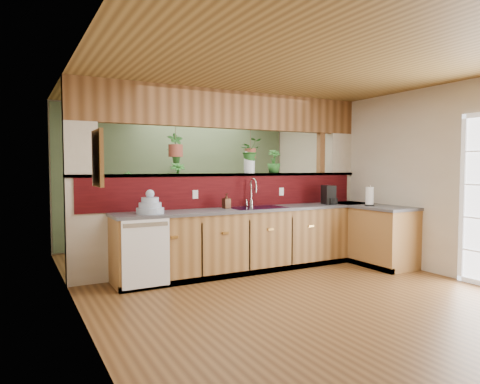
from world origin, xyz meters
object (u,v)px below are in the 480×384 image
faucet (252,191)px  dish_stack (150,206)px  soap_dispenser (226,201)px  glass_jar (249,161)px  shelving_console (153,221)px  coffee_maker (329,196)px  paper_towel (370,197)px

faucet → dish_stack: bearing=-171.6°
dish_stack → soap_dispenser: bearing=8.3°
dish_stack → glass_jar: bearing=15.0°
glass_jar → shelving_console: bearing=116.4°
faucet → coffee_maker: bearing=-9.4°
soap_dispenser → paper_towel: 2.19m
dish_stack → soap_dispenser: 1.16m
faucet → paper_towel: size_ratio=1.39×
coffee_maker → paper_towel: size_ratio=0.98×
faucet → paper_towel: faucet is taller
shelving_console → paper_towel: bearing=-42.9°
dish_stack → paper_towel: bearing=-8.5°
glass_jar → faucet: bearing=-108.4°
paper_towel → faucet: bearing=156.2°
shelving_console → glass_jar: bearing=-58.0°
dish_stack → soap_dispenser: dish_stack is taller
paper_towel → glass_jar: size_ratio=0.82×
shelving_console → dish_stack: bearing=-101.8°
coffee_maker → paper_towel: (0.36, -0.51, 0.00)m
soap_dispenser → dish_stack: bearing=-171.7°
faucet → shelving_console: (-0.87, 2.12, -0.63)m
dish_stack → shelving_console: size_ratio=0.21×
faucet → shelving_console: bearing=112.4°
glass_jar → shelving_console: (-0.94, 1.90, -1.08)m
soap_dispenser → shelving_console: bearing=100.6°
dish_stack → coffee_maker: (2.88, 0.03, 0.04)m
coffee_maker → glass_jar: size_ratio=0.80×
faucet → glass_jar: 0.50m
faucet → coffee_maker: faucet is taller
soap_dispenser → paper_towel: bearing=-17.3°
faucet → soap_dispenser: faucet is taller
coffee_maker → glass_jar: (-1.20, 0.43, 0.54)m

